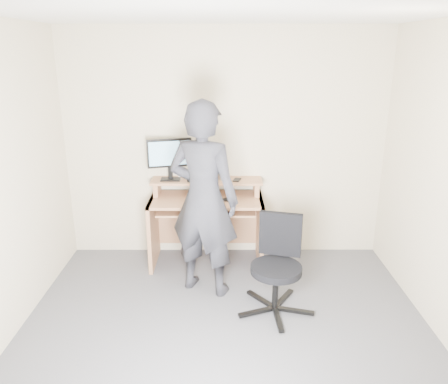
{
  "coord_description": "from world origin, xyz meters",
  "views": [
    {
      "loc": [
        -0.02,
        -2.93,
        2.26
      ],
      "look_at": [
        -0.01,
        1.05,
        0.95
      ],
      "focal_mm": 35.0,
      "sensor_mm": 36.0,
      "label": 1
    }
  ],
  "objects_px": {
    "monitor": "(170,156)",
    "person": "(204,200)",
    "office_chair": "(277,261)",
    "desk": "(207,213)"
  },
  "relations": [
    {
      "from": "monitor",
      "to": "person",
      "type": "bearing_deg",
      "value": -76.77
    },
    {
      "from": "person",
      "to": "office_chair",
      "type": "bearing_deg",
      "value": 175.14
    },
    {
      "from": "office_chair",
      "to": "desk",
      "type": "bearing_deg",
      "value": 138.97
    },
    {
      "from": "monitor",
      "to": "person",
      "type": "relative_size",
      "value": 0.25
    },
    {
      "from": "desk",
      "to": "person",
      "type": "distance_m",
      "value": 0.75
    },
    {
      "from": "person",
      "to": "desk",
      "type": "bearing_deg",
      "value": -67.98
    },
    {
      "from": "desk",
      "to": "office_chair",
      "type": "bearing_deg",
      "value": -56.05
    },
    {
      "from": "desk",
      "to": "person",
      "type": "bearing_deg",
      "value": -90.12
    },
    {
      "from": "desk",
      "to": "person",
      "type": "height_order",
      "value": "person"
    },
    {
      "from": "office_chair",
      "to": "person",
      "type": "height_order",
      "value": "person"
    }
  ]
}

